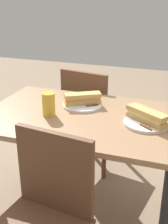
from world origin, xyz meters
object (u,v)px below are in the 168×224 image
at_px(baguette_sandwich_far, 147,116).
at_px(baguette_sandwich_near, 83,99).
at_px(beer_glass, 49,104).
at_px(knife_near, 86,106).
at_px(dining_table, 84,133).
at_px(chair_near, 90,114).
at_px(knife_far, 141,124).
at_px(plate_near, 83,105).
at_px(chair_far, 44,215).
at_px(plate_far, 146,123).

bearing_deg(baguette_sandwich_far, baguette_sandwich_near, -18.70).
distance_m(baguette_sandwich_near, beer_glass, 0.24).
height_order(knife_near, beer_glass, beer_glass).
xyz_separation_m(dining_table, chair_near, (0.15, -0.58, -0.13)).
xyz_separation_m(dining_table, knife_near, (0.02, -0.09, 0.13)).
relative_size(chair_near, baguette_sandwich_far, 3.49).
relative_size(dining_table, baguette_sandwich_near, 5.10).
bearing_deg(knife_far, beer_glass, 0.66).
bearing_deg(plate_near, beer_glass, 55.67).
relative_size(plate_near, baguette_sandwich_near, 1.08).
bearing_deg(chair_near, baguette_sandwich_far, 131.09).
height_order(knife_far, beer_glass, beer_glass).
height_order(chair_far, plate_far, chair_far).
xyz_separation_m(chair_near, plate_far, (-0.51, 0.58, 0.25)).
relative_size(chair_far, baguette_sandwich_far, 3.49).
height_order(chair_far, baguette_sandwich_far, chair_far).
distance_m(chair_far, knife_far, 0.66).
bearing_deg(knife_far, plate_far, -112.14).
xyz_separation_m(knife_near, beer_glass, (0.17, 0.16, 0.05)).
height_order(dining_table, plate_far, plate_far).
height_order(plate_far, knife_far, knife_far).
bearing_deg(knife_far, baguette_sandwich_near, -26.25).
bearing_deg(plate_near, chair_near, -77.90).
distance_m(dining_table, plate_near, 0.19).
bearing_deg(knife_near, chair_near, -74.74).
bearing_deg(baguette_sandwich_near, dining_table, 112.40).
xyz_separation_m(baguette_sandwich_far, knife_far, (0.02, 0.05, -0.03)).
relative_size(baguette_sandwich_near, plate_far, 0.93).
relative_size(dining_table, knife_near, 7.87).
height_order(baguette_sandwich_far, knife_far, baguette_sandwich_far).
bearing_deg(chair_near, baguette_sandwich_near, 102.10).
bearing_deg(plate_near, plate_far, 161.30).
xyz_separation_m(dining_table, beer_glass, (0.19, 0.06, 0.18)).
distance_m(chair_far, plate_far, 0.71).
bearing_deg(chair_near, dining_table, 104.59).
bearing_deg(plate_far, plate_near, -18.70).
height_order(chair_near, plate_far, chair_near).
bearing_deg(knife_near, baguette_sandwich_far, 165.23).
bearing_deg(knife_near, baguette_sandwich_near, -47.72).
distance_m(baguette_sandwich_near, plate_far, 0.44).
bearing_deg(beer_glass, dining_table, -161.21).
bearing_deg(plate_far, chair_far, 58.71).
relative_size(chair_near, plate_near, 3.45).
height_order(baguette_sandwich_near, plate_far, baguette_sandwich_near).
bearing_deg(dining_table, knife_far, 170.05).
height_order(plate_far, beer_glass, beer_glass).
relative_size(chair_far, baguette_sandwich_near, 3.72).
relative_size(plate_near, beer_glass, 1.83).
bearing_deg(knife_near, plate_near, -47.72).
xyz_separation_m(baguette_sandwich_far, beer_glass, (0.55, 0.06, 0.02)).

